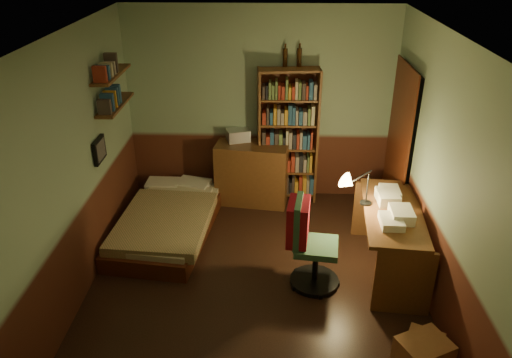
{
  "coord_description": "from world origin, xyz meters",
  "views": [
    {
      "loc": [
        0.15,
        -4.33,
        3.41
      ],
      "look_at": [
        0.0,
        0.25,
        1.1
      ],
      "focal_mm": 35.0,
      "sensor_mm": 36.0,
      "label": 1
    }
  ],
  "objects_px": {
    "desk": "(389,241)",
    "cardboard_box_b": "(424,346)",
    "office_chair": "(317,242)",
    "bookshelf": "(287,137)",
    "desk_lamp": "(368,179)",
    "dresser": "(252,173)",
    "cardboard_box_a": "(423,356)",
    "bed": "(167,213)",
    "mini_stereo": "(238,135)"
  },
  "relations": [
    {
      "from": "desk",
      "to": "cardboard_box_b",
      "type": "relative_size",
      "value": 4.66
    },
    {
      "from": "office_chair",
      "to": "cardboard_box_b",
      "type": "relative_size",
      "value": 3.47
    },
    {
      "from": "bookshelf",
      "to": "desk_lamp",
      "type": "bearing_deg",
      "value": -67.43
    },
    {
      "from": "dresser",
      "to": "cardboard_box_b",
      "type": "bearing_deg",
      "value": -51.44
    },
    {
      "from": "cardboard_box_a",
      "to": "bookshelf",
      "type": "bearing_deg",
      "value": 110.03
    },
    {
      "from": "bed",
      "to": "bookshelf",
      "type": "xyz_separation_m",
      "value": [
        1.48,
        0.94,
        0.65
      ]
    },
    {
      "from": "cardboard_box_a",
      "to": "desk",
      "type": "bearing_deg",
      "value": 91.18
    },
    {
      "from": "desk",
      "to": "desk_lamp",
      "type": "xyz_separation_m",
      "value": [
        -0.27,
        0.13,
        0.68
      ]
    },
    {
      "from": "bookshelf",
      "to": "bed",
      "type": "bearing_deg",
      "value": -153.59
    },
    {
      "from": "desk",
      "to": "office_chair",
      "type": "height_order",
      "value": "office_chair"
    },
    {
      "from": "office_chair",
      "to": "dresser",
      "type": "bearing_deg",
      "value": 119.73
    },
    {
      "from": "bed",
      "to": "cardboard_box_a",
      "type": "distance_m",
      "value": 3.32
    },
    {
      "from": "desk",
      "to": "desk_lamp",
      "type": "bearing_deg",
      "value": 159.39
    },
    {
      "from": "dresser",
      "to": "mini_stereo",
      "type": "xyz_separation_m",
      "value": [
        -0.19,
        0.12,
        0.5
      ]
    },
    {
      "from": "bookshelf",
      "to": "cardboard_box_a",
      "type": "xyz_separation_m",
      "value": [
        1.1,
        -3.02,
        -0.77
      ]
    },
    {
      "from": "mini_stereo",
      "to": "cardboard_box_b",
      "type": "relative_size",
      "value": 0.96
    },
    {
      "from": "dresser",
      "to": "mini_stereo",
      "type": "bearing_deg",
      "value": 155.15
    },
    {
      "from": "cardboard_box_b",
      "to": "office_chair",
      "type": "bearing_deg",
      "value": 132.42
    },
    {
      "from": "desk_lamp",
      "to": "office_chair",
      "type": "height_order",
      "value": "desk_lamp"
    },
    {
      "from": "desk",
      "to": "cardboard_box_a",
      "type": "relative_size",
      "value": 3.45
    },
    {
      "from": "desk",
      "to": "desk_lamp",
      "type": "height_order",
      "value": "desk_lamp"
    },
    {
      "from": "desk",
      "to": "cardboard_box_b",
      "type": "xyz_separation_m",
      "value": [
        0.09,
        -1.25,
        -0.27
      ]
    },
    {
      "from": "mini_stereo",
      "to": "cardboard_box_b",
      "type": "height_order",
      "value": "mini_stereo"
    },
    {
      "from": "bed",
      "to": "cardboard_box_b",
      "type": "xyz_separation_m",
      "value": [
        2.65,
        -1.92,
        -0.17
      ]
    },
    {
      "from": "dresser",
      "to": "mini_stereo",
      "type": "relative_size",
      "value": 3.26
    },
    {
      "from": "desk",
      "to": "desk_lamp",
      "type": "relative_size",
      "value": 2.43
    },
    {
      "from": "dresser",
      "to": "office_chair",
      "type": "distance_m",
      "value": 1.94
    },
    {
      "from": "desk",
      "to": "cardboard_box_a",
      "type": "height_order",
      "value": "desk"
    },
    {
      "from": "dresser",
      "to": "cardboard_box_b",
      "type": "height_order",
      "value": "dresser"
    },
    {
      "from": "mini_stereo",
      "to": "dresser",
      "type": "bearing_deg",
      "value": -50.48
    },
    {
      "from": "desk_lamp",
      "to": "cardboard_box_a",
      "type": "xyz_separation_m",
      "value": [
        0.3,
        -1.54,
        -0.9
      ]
    },
    {
      "from": "bed",
      "to": "desk",
      "type": "xyz_separation_m",
      "value": [
        2.56,
        -0.68,
        0.11
      ]
    },
    {
      "from": "dresser",
      "to": "bookshelf",
      "type": "distance_m",
      "value": 0.69
    },
    {
      "from": "dresser",
      "to": "desk",
      "type": "xyz_separation_m",
      "value": [
        1.54,
        -1.53,
        -0.04
      ]
    },
    {
      "from": "bookshelf",
      "to": "cardboard_box_b",
      "type": "xyz_separation_m",
      "value": [
        1.16,
        -2.86,
        -0.81
      ]
    },
    {
      "from": "bed",
      "to": "cardboard_box_a",
      "type": "xyz_separation_m",
      "value": [
        2.58,
        -2.08,
        -0.12
      ]
    },
    {
      "from": "desk_lamp",
      "to": "cardboard_box_b",
      "type": "relative_size",
      "value": 1.92
    },
    {
      "from": "cardboard_box_a",
      "to": "cardboard_box_b",
      "type": "height_order",
      "value": "cardboard_box_a"
    },
    {
      "from": "bookshelf",
      "to": "mini_stereo",
      "type": "bearing_deg",
      "value": 170.58
    },
    {
      "from": "office_chair",
      "to": "desk",
      "type": "bearing_deg",
      "value": 25.84
    },
    {
      "from": "desk_lamp",
      "to": "cardboard_box_b",
      "type": "height_order",
      "value": "desk_lamp"
    },
    {
      "from": "desk",
      "to": "cardboard_box_b",
      "type": "distance_m",
      "value": 1.28
    },
    {
      "from": "bed",
      "to": "desk",
      "type": "bearing_deg",
      "value": -7.54
    },
    {
      "from": "bookshelf",
      "to": "desk",
      "type": "height_order",
      "value": "bookshelf"
    },
    {
      "from": "desk",
      "to": "dresser",
      "type": "bearing_deg",
      "value": 140.87
    },
    {
      "from": "desk",
      "to": "office_chair",
      "type": "xyz_separation_m",
      "value": [
        -0.81,
        -0.27,
        0.15
      ]
    },
    {
      "from": "dresser",
      "to": "cardboard_box_a",
      "type": "relative_size",
      "value": 2.31
    },
    {
      "from": "bed",
      "to": "cardboard_box_b",
      "type": "relative_size",
      "value": 6.04
    },
    {
      "from": "dresser",
      "to": "mini_stereo",
      "type": "height_order",
      "value": "mini_stereo"
    },
    {
      "from": "office_chair",
      "to": "mini_stereo",
      "type": "bearing_deg",
      "value": 123.24
    }
  ]
}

